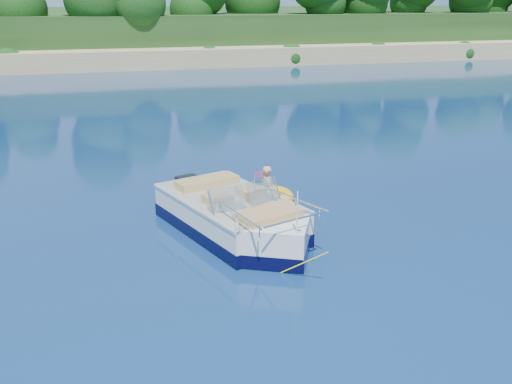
% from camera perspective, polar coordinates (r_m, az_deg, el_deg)
% --- Properties ---
extents(ground, '(160.00, 160.00, 0.00)m').
position_cam_1_polar(ground, '(13.11, -5.92, -5.52)').
color(ground, '#0B1C4D').
rests_on(ground, ground).
extents(shoreline, '(170.00, 59.00, 6.00)m').
position_cam_1_polar(shoreline, '(75.72, -14.71, 14.89)').
color(shoreline, '#A3835F').
rests_on(shoreline, ground).
extents(motorboat, '(3.25, 5.66, 1.96)m').
position_cam_1_polar(motorboat, '(13.55, -1.82, -2.84)').
color(motorboat, silver).
rests_on(motorboat, ground).
extents(tow_tube, '(1.83, 1.83, 0.37)m').
position_cam_1_polar(tow_tube, '(15.95, 1.31, -0.53)').
color(tow_tube, '#FFB20C').
rests_on(tow_tube, ground).
extents(boy, '(0.37, 0.77, 1.48)m').
position_cam_1_polar(boy, '(15.98, 1.10, -0.86)').
color(boy, tan).
rests_on(boy, ground).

